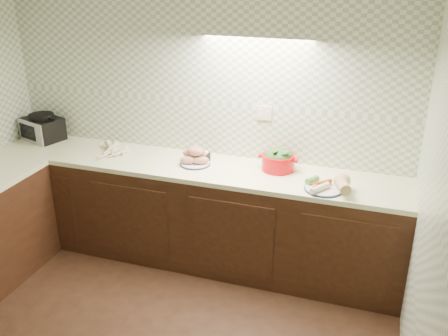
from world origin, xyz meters
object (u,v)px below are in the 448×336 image
(toaster_oven, at_px, (42,128))
(onion_bowl, at_px, (202,155))
(dutch_oven, at_px, (278,159))
(veg_plate, at_px, (332,184))
(parsnip_pile, at_px, (106,149))
(sweet_potato_plate, at_px, (195,157))

(toaster_oven, height_order, onion_bowl, toaster_oven)
(dutch_oven, distance_m, veg_plate, 0.53)
(toaster_oven, height_order, dutch_oven, toaster_oven)
(veg_plate, bearing_deg, onion_bowl, 167.48)
(toaster_oven, height_order, parsnip_pile, toaster_oven)
(sweet_potato_plate, bearing_deg, parsnip_pile, 179.44)
(onion_bowl, relative_size, dutch_oven, 0.44)
(onion_bowl, distance_m, veg_plate, 1.17)
(toaster_oven, bearing_deg, veg_plate, 12.30)
(toaster_oven, height_order, veg_plate, toaster_oven)
(sweet_potato_plate, height_order, veg_plate, sweet_potato_plate)
(toaster_oven, relative_size, onion_bowl, 2.84)
(onion_bowl, distance_m, dutch_oven, 0.67)
(veg_plate, bearing_deg, sweet_potato_plate, 173.10)
(sweet_potato_plate, bearing_deg, onion_bowl, 81.22)
(dutch_oven, height_order, veg_plate, dutch_oven)
(onion_bowl, xyz_separation_m, veg_plate, (1.14, -0.25, 0.01))
(sweet_potato_plate, relative_size, onion_bowl, 1.77)
(parsnip_pile, height_order, veg_plate, veg_plate)
(onion_bowl, height_order, dutch_oven, dutch_oven)
(toaster_oven, relative_size, veg_plate, 1.16)
(toaster_oven, bearing_deg, onion_bowl, 17.52)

